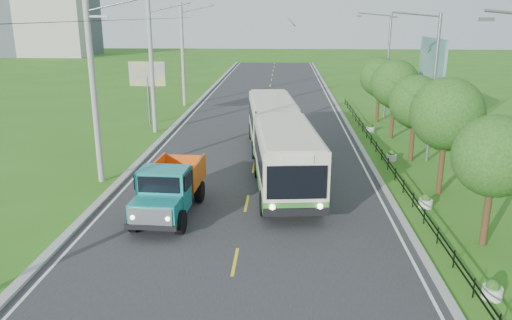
# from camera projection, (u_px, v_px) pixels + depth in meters

# --- Properties ---
(ground) EXTENTS (240.00, 240.00, 0.00)m
(ground) POSITION_uv_depth(u_px,v_px,m) (235.00, 262.00, 18.64)
(ground) COLOR #346618
(ground) RESTS_ON ground
(road) EXTENTS (14.00, 120.00, 0.02)m
(road) POSITION_uv_depth(u_px,v_px,m) (260.00, 136.00, 37.80)
(road) COLOR #28282B
(road) RESTS_ON ground
(curb_left) EXTENTS (0.40, 120.00, 0.15)m
(curb_left) POSITION_uv_depth(u_px,v_px,m) (166.00, 134.00, 38.16)
(curb_left) COLOR #9E9E99
(curb_left) RESTS_ON ground
(curb_right) EXTENTS (0.30, 120.00, 0.10)m
(curb_right) POSITION_uv_depth(u_px,v_px,m) (355.00, 137.00, 37.41)
(curb_right) COLOR #9E9E99
(curb_right) RESTS_ON ground
(edge_line_left) EXTENTS (0.12, 120.00, 0.00)m
(edge_line_left) POSITION_uv_depth(u_px,v_px,m) (173.00, 135.00, 38.15)
(edge_line_left) COLOR silver
(edge_line_left) RESTS_ON road
(edge_line_right) EXTENTS (0.12, 120.00, 0.00)m
(edge_line_right) POSITION_uv_depth(u_px,v_px,m) (348.00, 137.00, 37.45)
(edge_line_right) COLOR silver
(edge_line_right) RESTS_ON road
(centre_dash) EXTENTS (0.12, 2.20, 0.00)m
(centre_dash) POSITION_uv_depth(u_px,v_px,m) (235.00, 261.00, 18.63)
(centre_dash) COLOR yellow
(centre_dash) RESTS_ON road
(railing_right) EXTENTS (0.04, 40.00, 0.60)m
(railing_right) POSITION_uv_depth(u_px,v_px,m) (382.00, 156.00, 31.55)
(railing_right) COLOR black
(railing_right) RESTS_ON ground
(pole_near) EXTENTS (3.51, 0.32, 10.00)m
(pole_near) POSITION_uv_depth(u_px,v_px,m) (94.00, 89.00, 26.27)
(pole_near) COLOR gray
(pole_near) RESTS_ON ground
(pole_mid) EXTENTS (3.51, 0.32, 10.00)m
(pole_mid) POSITION_uv_depth(u_px,v_px,m) (152.00, 67.00, 37.77)
(pole_mid) COLOR gray
(pole_mid) RESTS_ON ground
(pole_far) EXTENTS (3.51, 0.32, 10.00)m
(pole_far) POSITION_uv_depth(u_px,v_px,m) (183.00, 54.00, 49.27)
(pole_far) COLOR gray
(pole_far) RESTS_ON ground
(tree_second) EXTENTS (3.18, 3.26, 5.30)m
(tree_second) POSITION_uv_depth(u_px,v_px,m) (494.00, 160.00, 19.18)
(tree_second) COLOR #382314
(tree_second) RESTS_ON ground
(tree_third) EXTENTS (3.60, 3.62, 6.00)m
(tree_third) POSITION_uv_depth(u_px,v_px,m) (447.00, 117.00, 24.80)
(tree_third) COLOR #382314
(tree_third) RESTS_ON ground
(tree_fourth) EXTENTS (3.24, 3.31, 5.40)m
(tree_fourth) POSITION_uv_depth(u_px,v_px,m) (416.00, 104.00, 30.66)
(tree_fourth) COLOR #382314
(tree_fourth) RESTS_ON ground
(tree_fifth) EXTENTS (3.48, 3.52, 5.80)m
(tree_fifth) POSITION_uv_depth(u_px,v_px,m) (395.00, 86.00, 36.34)
(tree_fifth) COLOR #382314
(tree_fifth) RESTS_ON ground
(tree_back) EXTENTS (3.30, 3.36, 5.50)m
(tree_back) POSITION_uv_depth(u_px,v_px,m) (380.00, 79.00, 42.14)
(tree_back) COLOR #382314
(tree_back) RESTS_ON ground
(streetlight_mid) EXTENTS (3.02, 0.20, 9.07)m
(streetlight_mid) POSITION_uv_depth(u_px,v_px,m) (431.00, 83.00, 30.12)
(streetlight_mid) COLOR slate
(streetlight_mid) RESTS_ON ground
(streetlight_far) EXTENTS (3.02, 0.20, 9.07)m
(streetlight_far) POSITION_uv_depth(u_px,v_px,m) (386.00, 62.00, 43.53)
(streetlight_far) COLOR slate
(streetlight_far) RESTS_ON ground
(planter_front) EXTENTS (0.64, 0.64, 0.67)m
(planter_front) POSITION_uv_depth(u_px,v_px,m) (492.00, 290.00, 16.19)
(planter_front) COLOR silver
(planter_front) RESTS_ON ground
(planter_near) EXTENTS (0.64, 0.64, 0.67)m
(planter_near) POSITION_uv_depth(u_px,v_px,m) (426.00, 202.00, 23.85)
(planter_near) COLOR silver
(planter_near) RESTS_ON ground
(planter_mid) EXTENTS (0.64, 0.64, 0.67)m
(planter_mid) POSITION_uv_depth(u_px,v_px,m) (391.00, 156.00, 31.52)
(planter_mid) COLOR silver
(planter_mid) RESTS_ON ground
(planter_far) EXTENTS (0.64, 0.64, 0.67)m
(planter_far) POSITION_uv_depth(u_px,v_px,m) (370.00, 128.00, 39.19)
(planter_far) COLOR silver
(planter_far) RESTS_ON ground
(billboard_left) EXTENTS (3.00, 0.20, 5.20)m
(billboard_left) POSITION_uv_depth(u_px,v_px,m) (147.00, 78.00, 41.05)
(billboard_left) COLOR slate
(billboard_left) RESTS_ON ground
(billboard_right) EXTENTS (0.24, 6.00, 7.30)m
(billboard_right) POSITION_uv_depth(u_px,v_px,m) (432.00, 66.00, 35.65)
(billboard_right) COLOR slate
(billboard_right) RESTS_ON ground
(bus) EXTENTS (4.60, 17.81, 3.40)m
(bus) POSITION_uv_depth(u_px,v_px,m) (278.00, 135.00, 29.36)
(bus) COLOR #32772F
(bus) RESTS_ON ground
(dump_truck) EXTENTS (2.55, 5.96, 2.46)m
(dump_truck) POSITION_uv_depth(u_px,v_px,m) (169.00, 186.00, 22.70)
(dump_truck) COLOR #158080
(dump_truck) RESTS_ON ground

